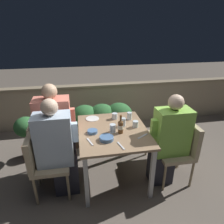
# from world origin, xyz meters

# --- Properties ---
(ground_plane) EXTENTS (16.00, 16.00, 0.00)m
(ground_plane) POSITION_xyz_m (0.00, 0.00, 0.00)
(ground_plane) COLOR #665B51
(parapet_wall) EXTENTS (9.00, 0.18, 0.88)m
(parapet_wall) POSITION_xyz_m (0.00, 1.70, 0.45)
(parapet_wall) COLOR gray
(parapet_wall) RESTS_ON ground_plane
(dining_table) EXTENTS (0.89, 1.04, 0.76)m
(dining_table) POSITION_xyz_m (0.00, 0.00, 0.66)
(dining_table) COLOR #937556
(dining_table) RESTS_ON ground_plane
(planter_hedge) EXTENTS (1.12, 0.47, 0.73)m
(planter_hedge) POSITION_xyz_m (-0.03, 0.96, 0.40)
(planter_hedge) COLOR brown
(planter_hedge) RESTS_ON ground_plane
(chair_left_near) EXTENTS (0.45, 0.44, 0.86)m
(chair_left_near) POSITION_xyz_m (-0.90, -0.15, 0.53)
(chair_left_near) COLOR tan
(chair_left_near) RESTS_ON ground_plane
(person_blue_shirt) EXTENTS (0.50, 0.26, 1.29)m
(person_blue_shirt) POSITION_xyz_m (-0.70, -0.15, 0.65)
(person_blue_shirt) COLOR #282833
(person_blue_shirt) RESTS_ON ground_plane
(chair_left_far) EXTENTS (0.45, 0.44, 0.86)m
(chair_left_far) POSITION_xyz_m (-0.92, 0.18, 0.53)
(chair_left_far) COLOR tan
(chair_left_far) RESTS_ON ground_plane
(person_coral_top) EXTENTS (0.51, 0.26, 1.36)m
(person_coral_top) POSITION_xyz_m (-0.73, 0.18, 0.68)
(person_coral_top) COLOR #282833
(person_coral_top) RESTS_ON ground_plane
(chair_right_near) EXTENTS (0.45, 0.44, 0.86)m
(chair_right_near) POSITION_xyz_m (0.89, -0.20, 0.53)
(chair_right_near) COLOR tan
(chair_right_near) RESTS_ON ground_plane
(person_green_blouse) EXTENTS (0.50, 0.26, 1.26)m
(person_green_blouse) POSITION_xyz_m (0.69, -0.20, 0.63)
(person_green_blouse) COLOR #282833
(person_green_blouse) RESTS_ON ground_plane
(chair_right_far) EXTENTS (0.45, 0.44, 0.86)m
(chair_right_far) POSITION_xyz_m (0.92, 0.20, 0.53)
(chair_right_far) COLOR tan
(chair_right_far) RESTS_ON ground_plane
(beer_bottle) EXTENTS (0.07, 0.07, 0.25)m
(beer_bottle) POSITION_xyz_m (0.08, -0.09, 0.85)
(beer_bottle) COLOR brown
(beer_bottle) RESTS_ON dining_table
(plate_0) EXTENTS (0.19, 0.19, 0.01)m
(plate_0) POSITION_xyz_m (-0.24, 0.37, 0.76)
(plate_0) COLOR white
(plate_0) RESTS_ON dining_table
(bowl_0) EXTENTS (0.13, 0.13, 0.04)m
(bowl_0) POSITION_xyz_m (-0.27, -0.03, 0.78)
(bowl_0) COLOR #4C709E
(bowl_0) RESTS_ON dining_table
(bowl_1) EXTENTS (0.17, 0.17, 0.05)m
(bowl_1) POSITION_xyz_m (-0.12, -0.23, 0.78)
(bowl_1) COLOR #4C709E
(bowl_1) RESTS_ON dining_table
(glass_cup_0) EXTENTS (0.08, 0.08, 0.09)m
(glass_cup_0) POSITION_xyz_m (0.08, 0.32, 0.80)
(glass_cup_0) COLOR silver
(glass_cup_0) RESTS_ON dining_table
(glass_cup_1) EXTENTS (0.06, 0.06, 0.11)m
(glass_cup_1) POSITION_xyz_m (0.16, 0.08, 0.81)
(glass_cup_1) COLOR silver
(glass_cup_1) RESTS_ON dining_table
(glass_cup_2) EXTENTS (0.08, 0.08, 0.11)m
(glass_cup_2) POSITION_xyz_m (-0.01, -0.06, 0.81)
(glass_cup_2) COLOR silver
(glass_cup_2) RESTS_ON dining_table
(glass_cup_3) EXTENTS (0.07, 0.07, 0.09)m
(glass_cup_3) POSITION_xyz_m (0.31, 0.02, 0.80)
(glass_cup_3) COLOR silver
(glass_cup_3) RESTS_ON dining_table
(glass_cup_4) EXTENTS (0.07, 0.07, 0.11)m
(glass_cup_4) POSITION_xyz_m (0.29, 0.26, 0.81)
(glass_cup_4) COLOR silver
(glass_cup_4) RESTS_ON dining_table
(fork_0) EXTENTS (0.16, 0.11, 0.01)m
(fork_0) POSITION_xyz_m (0.33, -0.23, 0.76)
(fork_0) COLOR silver
(fork_0) RESTS_ON dining_table
(fork_1) EXTENTS (0.06, 0.17, 0.01)m
(fork_1) POSITION_xyz_m (0.02, -0.39, 0.76)
(fork_1) COLOR silver
(fork_1) RESTS_ON dining_table
(fork_2) EXTENTS (0.07, 0.17, 0.01)m
(fork_2) POSITION_xyz_m (-0.32, -0.24, 0.76)
(fork_2) COLOR silver
(fork_2) RESTS_ON dining_table
(potted_plant) EXTENTS (0.35, 0.35, 0.72)m
(potted_plant) POSITION_xyz_m (-1.25, 0.66, 0.44)
(potted_plant) COLOR #9E5638
(potted_plant) RESTS_ON ground_plane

